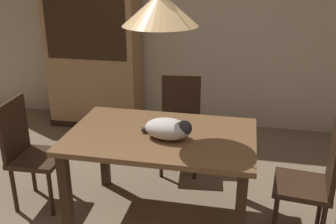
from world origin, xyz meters
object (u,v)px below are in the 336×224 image
object	(u,v)px
chair_far_back	(180,119)
cat_sleeping	(169,129)
chair_right_side	(315,178)
chair_left_side	(28,149)
pendant_lamp	(160,9)
dining_table	(161,146)
hutch_bookcase	(94,55)

from	to	relation	value
chair_far_back	cat_sleeping	size ratio (longest dim) A/B	2.38
chair_far_back	cat_sleeping	distance (m)	1.00
chair_right_side	chair_left_side	xyz separation A→B (m)	(-2.26, 0.01, 0.00)
chair_far_back	pendant_lamp	world-z (taller)	pendant_lamp
dining_table	chair_right_side	distance (m)	1.14
dining_table	chair_far_back	world-z (taller)	chair_far_back
dining_table	hutch_bookcase	distance (m)	2.18
hutch_bookcase	chair_right_side	bearing A→B (deg)	-37.14
chair_right_side	pendant_lamp	xyz separation A→B (m)	(-1.13, 0.01, 1.15)
dining_table	pendant_lamp	size ratio (longest dim) A/B	1.08
chair_left_side	pendant_lamp	xyz separation A→B (m)	(1.13, 0.00, 1.15)
cat_sleeping	hutch_bookcase	xyz separation A→B (m)	(-1.31, 1.85, 0.06)
dining_table	chair_left_side	distance (m)	1.14
cat_sleeping	chair_left_side	bearing A→B (deg)	176.97
chair_right_side	chair_far_back	size ratio (longest dim) A/B	1.00
cat_sleeping	hutch_bookcase	size ratio (longest dim) A/B	0.21
cat_sleeping	chair_right_side	bearing A→B (deg)	3.16
chair_far_back	cat_sleeping	bearing A→B (deg)	-85.06
cat_sleeping	pendant_lamp	world-z (taller)	pendant_lamp
chair_left_side	cat_sleeping	size ratio (longest dim) A/B	2.38
chair_left_side	cat_sleeping	xyz separation A→B (m)	(1.20, -0.06, 0.32)
hutch_bookcase	pendant_lamp	bearing A→B (deg)	-55.26
chair_far_back	pendant_lamp	xyz separation A→B (m)	(0.01, -0.88, 1.15)
chair_far_back	hutch_bookcase	bearing A→B (deg)	143.66
dining_table	chair_left_side	bearing A→B (deg)	-179.82
dining_table	chair_far_back	distance (m)	0.89
chair_right_side	hutch_bookcase	world-z (taller)	hutch_bookcase
chair_far_back	chair_left_side	distance (m)	1.43
dining_table	pendant_lamp	bearing A→B (deg)	180.00
chair_far_back	chair_left_side	size ratio (longest dim) A/B	1.00
chair_far_back	hutch_bookcase	world-z (taller)	hutch_bookcase
chair_right_side	cat_sleeping	xyz separation A→B (m)	(-1.05, -0.06, 0.32)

